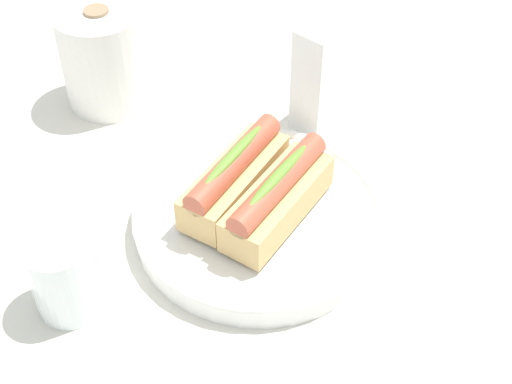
% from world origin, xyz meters
% --- Properties ---
extents(ground_plane, '(2.40, 2.40, 0.00)m').
position_xyz_m(ground_plane, '(0.00, 0.00, 0.00)').
color(ground_plane, silver).
extents(serving_bowl, '(0.27, 0.27, 0.03)m').
position_xyz_m(serving_bowl, '(-0.00, 0.00, 0.02)').
color(serving_bowl, white).
rests_on(serving_bowl, ground_plane).
extents(hotdog_front, '(0.16, 0.10, 0.06)m').
position_xyz_m(hotdog_front, '(0.01, -0.02, 0.06)').
color(hotdog_front, '#DBB270').
rests_on(hotdog_front, serving_bowl).
extents(hotdog_back, '(0.16, 0.10, 0.06)m').
position_xyz_m(hotdog_back, '(-0.01, 0.03, 0.06)').
color(hotdog_back, '#DBB270').
rests_on(hotdog_back, serving_bowl).
extents(water_glass, '(0.07, 0.07, 0.09)m').
position_xyz_m(water_glass, '(-0.21, 0.03, 0.04)').
color(water_glass, white).
rests_on(water_glass, ground_plane).
extents(paper_towel_roll, '(0.11, 0.11, 0.13)m').
position_xyz_m(paper_towel_roll, '(-0.02, 0.31, 0.07)').
color(paper_towel_roll, white).
rests_on(paper_towel_roll, ground_plane).
extents(napkin_box, '(0.12, 0.07, 0.15)m').
position_xyz_m(napkin_box, '(0.18, 0.09, 0.07)').
color(napkin_box, white).
rests_on(napkin_box, ground_plane).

